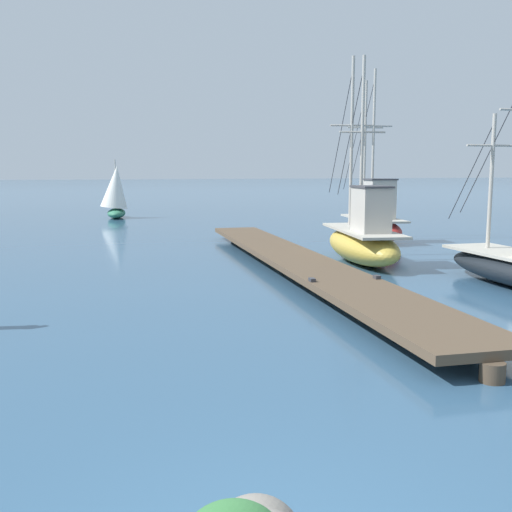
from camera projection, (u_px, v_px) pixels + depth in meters
name	position (u px, v px, depth m)	size (l,w,h in m)	color
floating_dock	(297.00, 260.00, 17.39)	(3.56, 19.01, 0.53)	brown
fishing_boat_0	(374.00, 222.00, 25.23)	(2.62, 6.88, 7.17)	#AD2823
fishing_boat_2	(363.00, 239.00, 19.12)	(2.72, 7.20, 6.77)	gold
distant_sailboat	(116.00, 193.00, 37.07)	(2.14, 3.45, 3.65)	#337556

